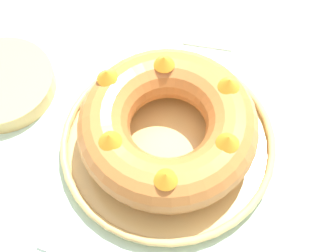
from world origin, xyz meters
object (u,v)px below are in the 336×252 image
bundt_cake (168,126)px  napkin (212,21)px  side_bowl (2,84)px  serving_dish (168,142)px

bundt_cake → napkin: (0.27, 0.02, -0.06)m
side_bowl → napkin: 0.40m
side_bowl → napkin: side_bowl is taller
bundt_cake → side_bowl: bearing=89.7°
serving_dish → napkin: size_ratio=2.66×
side_bowl → napkin: size_ratio=1.40×
serving_dish → side_bowl: 0.30m
side_bowl → napkin: bearing=-46.5°
side_bowl → serving_dish: bearing=-90.3°
napkin → serving_dish: bearing=-176.9°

